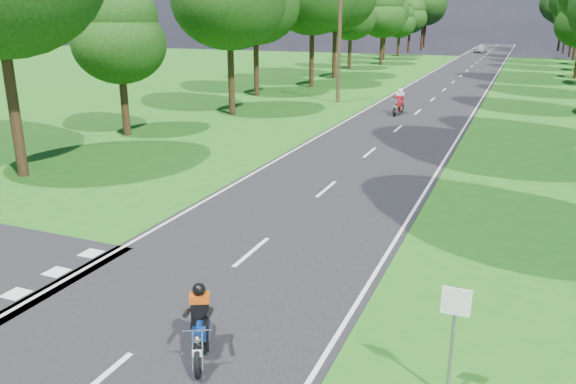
% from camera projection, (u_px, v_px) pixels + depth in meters
% --- Properties ---
extents(ground, '(160.00, 160.00, 0.00)m').
position_uv_depth(ground, '(213.00, 285.00, 12.89)').
color(ground, '#1C5E15').
rests_on(ground, ground).
extents(main_road, '(7.00, 140.00, 0.02)m').
position_uv_depth(main_road, '(461.00, 76.00, 56.88)').
color(main_road, black).
rests_on(main_road, ground).
extents(road_markings, '(7.40, 140.00, 0.01)m').
position_uv_depth(road_markings, '(457.00, 78.00, 55.28)').
color(road_markings, silver).
rests_on(road_markings, main_road).
extents(telegraph_pole, '(1.20, 0.26, 8.00)m').
position_uv_depth(telegraph_pole, '(339.00, 43.00, 38.50)').
color(telegraph_pole, '#382616').
rests_on(telegraph_pole, ground).
extents(road_sign, '(0.45, 0.07, 2.00)m').
position_uv_depth(road_sign, '(454.00, 325.00, 8.69)').
color(road_sign, slate).
rests_on(road_sign, ground).
extents(rider_near_blue, '(1.21, 1.67, 1.34)m').
position_uv_depth(rider_near_blue, '(200.00, 321.00, 10.04)').
color(rider_near_blue, navy).
rests_on(rider_near_blue, main_road).
extents(rider_far_red, '(0.75, 1.94, 1.58)m').
position_uv_depth(rider_far_red, '(399.00, 102.00, 34.61)').
color(rider_far_red, '#A0240C').
rests_on(rider_far_red, main_road).
extents(distant_car, '(2.19, 4.06, 1.31)m').
position_uv_depth(distant_car, '(481.00, 49.00, 91.34)').
color(distant_car, silver).
rests_on(distant_car, main_road).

